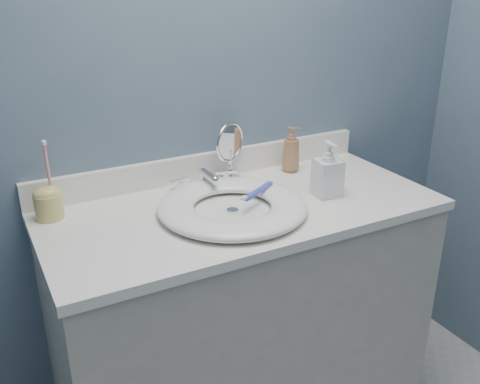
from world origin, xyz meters
TOP-DOWN VIEW (x-y plane):
  - back_wall at (0.00, 1.25)m, footprint 2.20×0.02m
  - vanity_cabinet at (0.00, 0.97)m, footprint 1.20×0.55m
  - countertop at (0.00, 0.97)m, footprint 1.22×0.57m
  - backsplash at (0.00, 1.24)m, footprint 1.22×0.02m
  - basin at (-0.05, 0.94)m, footprint 0.45×0.45m
  - drain at (-0.05, 0.94)m, footprint 0.04×0.04m
  - faucet at (-0.05, 1.14)m, footprint 0.25×0.13m
  - makeup_mirror at (0.06, 1.18)m, footprint 0.13×0.08m
  - soap_bottle_amber at (0.30, 1.16)m, footprint 0.09×0.09m
  - soap_bottle_clear at (0.28, 0.92)m, footprint 0.09×0.09m
  - toothbrush_holder at (-0.54, 1.16)m, footprint 0.08×0.08m
  - toothbrush_lying at (0.04, 0.96)m, footprint 0.16×0.10m

SIDE VIEW (x-z plane):
  - vanity_cabinet at x=0.00m, z-range 0.00..0.85m
  - countertop at x=0.00m, z-range 0.85..0.88m
  - drain at x=-0.05m, z-range 0.88..0.89m
  - basin at x=-0.05m, z-range 0.88..0.92m
  - faucet at x=-0.05m, z-range 0.87..0.95m
  - toothbrush_lying at x=0.04m, z-range 0.92..0.93m
  - backsplash at x=0.00m, z-range 0.88..0.97m
  - toothbrush_holder at x=-0.54m, z-range 0.82..1.05m
  - soap_bottle_amber at x=0.30m, z-range 0.88..1.04m
  - soap_bottle_clear at x=0.28m, z-range 0.88..1.06m
  - makeup_mirror at x=0.06m, z-range 0.89..1.10m
  - back_wall at x=0.00m, z-range 0.00..2.40m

